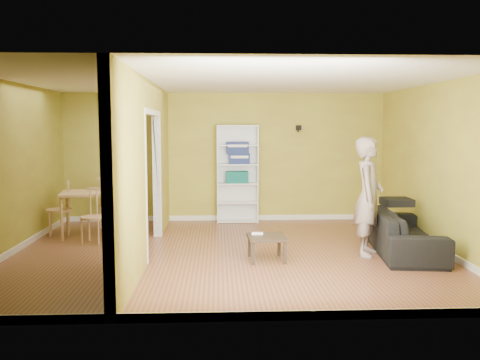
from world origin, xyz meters
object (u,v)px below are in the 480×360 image
object	(u,v)px
coffee_table	(267,239)
chair_left	(59,208)
dining_table	(98,196)
sofa	(404,225)
chair_far	(112,202)
chair_near	(93,216)
person	(369,186)
bookshelf	(237,174)

from	to	relation	value
coffee_table	chair_left	bearing A→B (deg)	152.02
dining_table	coffee_table	bearing A→B (deg)	-33.11
sofa	chair_far	xyz separation A→B (m)	(-4.85, 2.08, 0.07)
chair_near	dining_table	bearing A→B (deg)	105.36
chair_near	person	bearing A→B (deg)	-2.55
sofa	coffee_table	size ratio (longest dim) A/B	4.07
sofa	chair_near	world-z (taller)	chair_near
person	chair_near	world-z (taller)	person
bookshelf	dining_table	bearing A→B (deg)	-154.19
coffee_table	dining_table	xyz separation A→B (m)	(-2.82, 1.84, 0.40)
chair_left	chair_near	world-z (taller)	chair_left
coffee_table	chair_near	distance (m)	3.02
bookshelf	coffee_table	bearing A→B (deg)	-84.28
bookshelf	chair_near	bearing A→B (deg)	-143.26
sofa	dining_table	size ratio (longest dim) A/B	1.74
sofa	coffee_table	world-z (taller)	sofa
coffee_table	chair_left	xyz separation A→B (m)	(-3.52, 1.87, 0.18)
bookshelf	chair_left	world-z (taller)	bookshelf
person	chair_left	world-z (taller)	person
sofa	person	world-z (taller)	person
bookshelf	chair_left	bearing A→B (deg)	-159.81
bookshelf	chair_near	distance (m)	3.11
person	chair_near	size ratio (longest dim) A/B	2.27
chair_near	bookshelf	bearing A→B (deg)	46.86
sofa	chair_far	distance (m)	5.28
chair_left	chair_far	xyz separation A→B (m)	(0.81, 0.61, 0.01)
person	chair_far	size ratio (longest dim) A/B	2.12
chair_near	chair_far	world-z (taller)	chair_far
coffee_table	dining_table	bearing A→B (deg)	146.89
person	coffee_table	size ratio (longest dim) A/B	3.88
person	dining_table	size ratio (longest dim) A/B	1.66
chair_left	chair_far	distance (m)	1.01
bookshelf	chair_far	xyz separation A→B (m)	(-2.40, -0.58, -0.49)
dining_table	chair_far	world-z (taller)	chair_far
sofa	chair_left	xyz separation A→B (m)	(-5.66, 1.48, 0.07)
dining_table	chair_near	world-z (taller)	chair_near
person	chair_far	bearing A→B (deg)	84.97
dining_table	chair_near	size ratio (longest dim) A/B	1.37
bookshelf	dining_table	xyz separation A→B (m)	(-2.51, -1.21, -0.27)
sofa	chair_left	bearing A→B (deg)	82.57
person	bookshelf	world-z (taller)	person
person	chair_far	world-z (taller)	person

